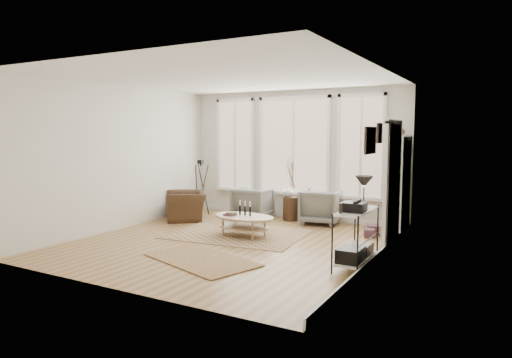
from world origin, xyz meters
The scene contains 17 objects.
room centered at (0.02, 0.03, 1.43)m, with size 5.50×5.54×2.90m.
bay_window centered at (0.00, 2.71, 1.61)m, with size 4.14×0.12×2.24m.
door centered at (2.57, 1.15, 1.12)m, with size 0.09×1.06×2.22m.
bookcase centered at (2.44, 2.23, 0.96)m, with size 0.31×0.85×2.06m.
low_shelf centered at (2.38, -0.30, 0.51)m, with size 0.38×1.08×1.30m.
wall_art centered at (2.58, -0.27, 1.88)m, with size 0.04×0.88×0.44m.
rug_main centered at (-0.23, 0.66, 0.01)m, with size 2.51×1.89×0.01m, color brown.
rug_runner centered at (0.22, -1.16, 0.01)m, with size 1.79×1.00×0.01m, color brown.
coffee_table centered at (-0.05, 0.56, 0.31)m, with size 1.32×0.92×0.57m.
armchair_left centered at (-0.77, 2.20, 0.36)m, with size 0.77×0.79×0.72m, color slate.
armchair_right centered at (0.80, 2.40, 0.37)m, with size 0.79×0.82×0.74m, color slate.
side_table centered at (0.07, 2.45, 0.72)m, with size 0.35×0.35×1.49m.
vase centered at (-0.01, 2.45, 0.66)m, with size 0.24×0.24×0.25m, color silver.
accent_chair centered at (-2.02, 1.36, 0.32)m, with size 0.85×0.97×0.63m, color #392314.
tripod_camera centered at (-2.10, 2.04, 0.60)m, with size 0.46×0.46×1.31m.
book_stack_near centered at (2.05, 1.93, 0.09)m, with size 0.22×0.28×0.18m, color maroon.
book_stack_far centered at (2.05, 1.65, 0.08)m, with size 0.19×0.24×0.15m, color maroon.
Camera 1 is at (4.28, -6.74, 1.96)m, focal length 32.00 mm.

